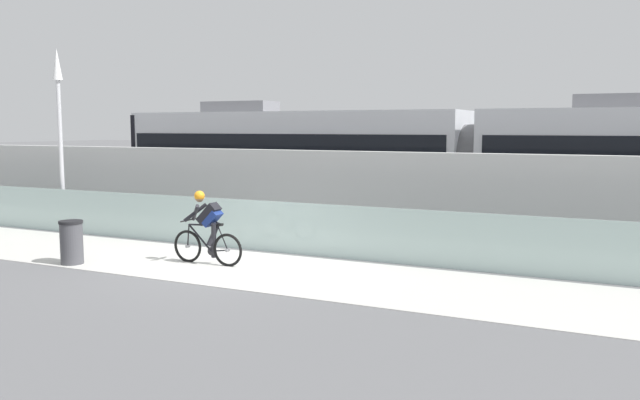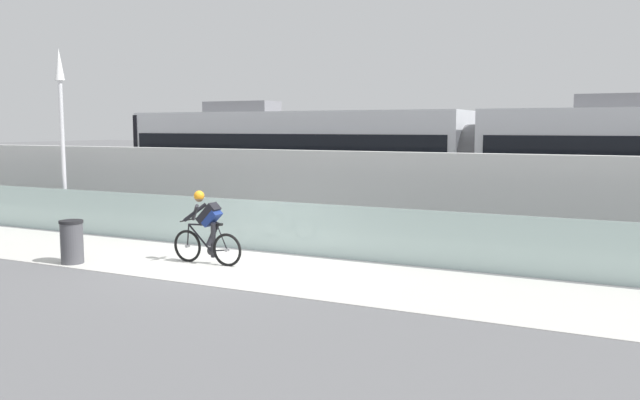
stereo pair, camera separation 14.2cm
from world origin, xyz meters
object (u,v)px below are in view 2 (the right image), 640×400
(cyclist_on_bike, at_px, (207,229))
(tram, at_px, (474,166))
(lamp_post_antenna, at_px, (61,116))
(trash_bin, at_px, (72,242))

(cyclist_on_bike, bearing_deg, tram, 58.26)
(lamp_post_antenna, bearing_deg, trash_bin, -41.20)
(cyclist_on_bike, height_order, lamp_post_antenna, lamp_post_antenna)
(tram, distance_m, trash_bin, 10.75)
(cyclist_on_bike, xyz_separation_m, lamp_post_antenna, (-6.57, 2.15, 2.51))
(tram, bearing_deg, lamp_post_antenna, -156.50)
(cyclist_on_bike, distance_m, trash_bin, 2.98)
(tram, bearing_deg, trash_bin, -130.52)
(tram, height_order, lamp_post_antenna, lamp_post_antenna)
(cyclist_on_bike, distance_m, lamp_post_antenna, 7.36)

